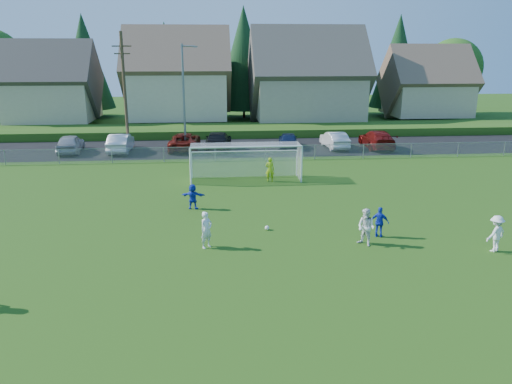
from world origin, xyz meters
TOP-DOWN VIEW (x-y plane):
  - ground at (0.00, 0.00)m, footprint 160.00×160.00m
  - asphalt_lot at (0.00, 27.50)m, footprint 60.00×60.00m
  - grass_embankment at (0.00, 35.00)m, footprint 70.00×6.00m
  - soccer_ball at (0.37, 6.07)m, footprint 0.22×0.22m
  - player_white_a at (-2.56, 4.08)m, footprint 0.72×0.70m
  - player_white_b at (4.58, 3.72)m, footprint 1.03×1.05m
  - player_white_c at (10.02, 2.55)m, footprint 1.21×1.00m
  - player_blue_a at (5.55, 4.69)m, footprint 0.92×0.73m
  - player_blue_b at (-3.35, 9.81)m, footprint 1.37×0.64m
  - goalkeeper at (1.59, 15.38)m, footprint 0.66×0.48m
  - car_a at (-14.33, 26.58)m, footprint 2.20×4.74m
  - car_b at (-10.08, 26.47)m, footprint 1.71×4.84m
  - car_c at (-4.61, 26.90)m, footprint 2.73×5.54m
  - car_d at (-1.70, 26.60)m, footprint 2.59×5.63m
  - car_e at (4.64, 27.28)m, footprint 2.06×4.20m
  - car_f at (8.72, 26.57)m, footprint 1.83×4.58m
  - car_g at (12.50, 26.25)m, footprint 2.39×5.55m
  - soccer_goal at (0.00, 16.05)m, footprint 7.42×1.90m
  - chainlink_fence at (0.00, 22.00)m, footprint 52.06×0.06m
  - streetlight at (-4.45, 26.00)m, footprint 1.38×0.18m
  - utility_pole at (-9.50, 27.00)m, footprint 1.60×0.26m
  - houses_row at (1.97, 42.46)m, footprint 53.90×11.45m
  - tree_row at (1.04, 48.74)m, footprint 65.98×12.36m

SIDE VIEW (x-z plane):
  - ground at x=0.00m, z-range 0.00..0.00m
  - asphalt_lot at x=0.00m, z-range 0.01..0.01m
  - soccer_ball at x=0.37m, z-range 0.00..0.22m
  - grass_embankment at x=0.00m, z-range 0.00..0.80m
  - chainlink_fence at x=0.00m, z-range 0.03..1.23m
  - car_e at x=4.64m, z-range 0.00..1.38m
  - player_blue_b at x=-3.35m, z-range 0.00..1.42m
  - player_blue_a at x=5.55m, z-range 0.00..1.46m
  - car_f at x=8.72m, z-range 0.00..1.48m
  - car_c at x=-4.61m, z-range 0.00..1.51m
  - car_a at x=-14.33m, z-range 0.00..1.57m
  - car_g at x=12.50m, z-range 0.00..1.59m
  - car_b at x=-10.08m, z-range 0.00..1.59m
  - car_d at x=-1.70m, z-range 0.00..1.59m
  - player_white_c at x=10.02m, z-range 0.00..1.63m
  - goalkeeper at x=1.59m, z-range 0.00..1.65m
  - player_white_a at x=-2.56m, z-range 0.00..1.67m
  - player_white_b at x=4.58m, z-range 0.00..1.71m
  - soccer_goal at x=0.00m, z-range 0.38..2.88m
  - streetlight at x=-4.45m, z-range 0.34..9.34m
  - utility_pole at x=-9.50m, z-range 0.15..10.15m
  - tree_row at x=1.04m, z-range 0.01..13.81m
  - houses_row at x=1.97m, z-range 0.69..13.97m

